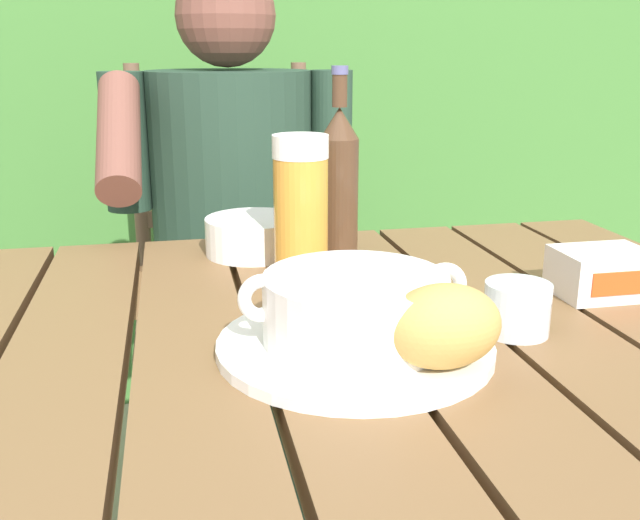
{
  "coord_description": "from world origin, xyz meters",
  "views": [
    {
      "loc": [
        -0.14,
        -0.7,
        1.04
      ],
      "look_at": [
        0.02,
        0.07,
        0.81
      ],
      "focal_mm": 40.35,
      "sensor_mm": 36.0,
      "label": 1
    }
  ],
  "objects_px": {
    "table_knife": "(452,307)",
    "serving_plate": "(355,345)",
    "water_glass_small": "(517,308)",
    "beer_bottle": "(339,181)",
    "diner_bowl": "(254,236)",
    "soup_bowl": "(355,307)",
    "chair_near_diner": "(230,297)",
    "bread_roll": "(443,326)",
    "butter_tub": "(602,273)",
    "person_eating": "(233,221)",
    "beer_glass": "(301,207)"
  },
  "relations": [
    {
      "from": "person_eating",
      "to": "water_glass_small",
      "type": "relative_size",
      "value": 16.8
    },
    {
      "from": "table_knife",
      "to": "diner_bowl",
      "type": "distance_m",
      "value": 0.36
    },
    {
      "from": "beer_bottle",
      "to": "diner_bowl",
      "type": "xyz_separation_m",
      "value": [
        -0.12,
        0.05,
        -0.09
      ]
    },
    {
      "from": "bread_roll",
      "to": "diner_bowl",
      "type": "distance_m",
      "value": 0.48
    },
    {
      "from": "bread_roll",
      "to": "diner_bowl",
      "type": "xyz_separation_m",
      "value": [
        -0.12,
        0.46,
        -0.02
      ]
    },
    {
      "from": "beer_bottle",
      "to": "water_glass_small",
      "type": "xyz_separation_m",
      "value": [
        0.12,
        -0.32,
        -0.09
      ]
    },
    {
      "from": "chair_near_diner",
      "to": "serving_plate",
      "type": "relative_size",
      "value": 3.53
    },
    {
      "from": "serving_plate",
      "to": "diner_bowl",
      "type": "distance_m",
      "value": 0.39
    },
    {
      "from": "butter_tub",
      "to": "soup_bowl",
      "type": "bearing_deg",
      "value": -162.89
    },
    {
      "from": "water_glass_small",
      "to": "diner_bowl",
      "type": "bearing_deg",
      "value": 123.04
    },
    {
      "from": "chair_near_diner",
      "to": "soup_bowl",
      "type": "xyz_separation_m",
      "value": [
        0.06,
        -0.93,
        0.31
      ]
    },
    {
      "from": "person_eating",
      "to": "diner_bowl",
      "type": "height_order",
      "value": "person_eating"
    },
    {
      "from": "beer_bottle",
      "to": "butter_tub",
      "type": "distance_m",
      "value": 0.38
    },
    {
      "from": "person_eating",
      "to": "diner_bowl",
      "type": "xyz_separation_m",
      "value": [
        0.0,
        -0.34,
        0.06
      ]
    },
    {
      "from": "water_glass_small",
      "to": "table_knife",
      "type": "distance_m",
      "value": 0.09
    },
    {
      "from": "water_glass_small",
      "to": "table_knife",
      "type": "relative_size",
      "value": 0.43
    },
    {
      "from": "soup_bowl",
      "to": "beer_bottle",
      "type": "bearing_deg",
      "value": 79.68
    },
    {
      "from": "serving_plate",
      "to": "diner_bowl",
      "type": "height_order",
      "value": "diner_bowl"
    },
    {
      "from": "soup_bowl",
      "to": "beer_glass",
      "type": "xyz_separation_m",
      "value": [
        -0.01,
        0.26,
        0.05
      ]
    },
    {
      "from": "soup_bowl",
      "to": "diner_bowl",
      "type": "xyz_separation_m",
      "value": [
        -0.06,
        0.39,
        -0.02
      ]
    },
    {
      "from": "beer_bottle",
      "to": "table_knife",
      "type": "relative_size",
      "value": 1.64
    },
    {
      "from": "serving_plate",
      "to": "table_knife",
      "type": "bearing_deg",
      "value": 32.78
    },
    {
      "from": "beer_bottle",
      "to": "table_knife",
      "type": "height_order",
      "value": "beer_bottle"
    },
    {
      "from": "water_glass_small",
      "to": "table_knife",
      "type": "height_order",
      "value": "water_glass_small"
    },
    {
      "from": "table_knife",
      "to": "diner_bowl",
      "type": "relative_size",
      "value": 1.15
    },
    {
      "from": "beer_glass",
      "to": "diner_bowl",
      "type": "height_order",
      "value": "beer_glass"
    },
    {
      "from": "person_eating",
      "to": "diner_bowl",
      "type": "bearing_deg",
      "value": -89.51
    },
    {
      "from": "beer_glass",
      "to": "table_knife",
      "type": "height_order",
      "value": "beer_glass"
    },
    {
      "from": "table_knife",
      "to": "bread_roll",
      "type": "bearing_deg",
      "value": -115.16
    },
    {
      "from": "butter_tub",
      "to": "diner_bowl",
      "type": "height_order",
      "value": "butter_tub"
    },
    {
      "from": "chair_near_diner",
      "to": "beer_glass",
      "type": "xyz_separation_m",
      "value": [
        0.05,
        -0.67,
        0.36
      ]
    },
    {
      "from": "beer_bottle",
      "to": "soup_bowl",
      "type": "bearing_deg",
      "value": -100.32
    },
    {
      "from": "beer_glass",
      "to": "person_eating",
      "type": "bearing_deg",
      "value": 96.34
    },
    {
      "from": "soup_bowl",
      "to": "butter_tub",
      "type": "bearing_deg",
      "value": 17.11
    },
    {
      "from": "butter_tub",
      "to": "table_knife",
      "type": "distance_m",
      "value": 0.21
    },
    {
      "from": "beer_bottle",
      "to": "water_glass_small",
      "type": "bearing_deg",
      "value": -68.87
    },
    {
      "from": "bread_roll",
      "to": "butter_tub",
      "type": "height_order",
      "value": "bread_roll"
    },
    {
      "from": "bread_roll",
      "to": "diner_bowl",
      "type": "bearing_deg",
      "value": 104.96
    },
    {
      "from": "beer_glass",
      "to": "butter_tub",
      "type": "bearing_deg",
      "value": -22.9
    },
    {
      "from": "water_glass_small",
      "to": "soup_bowl",
      "type": "bearing_deg",
      "value": -176.42
    },
    {
      "from": "beer_glass",
      "to": "soup_bowl",
      "type": "bearing_deg",
      "value": -87.97
    },
    {
      "from": "table_knife",
      "to": "serving_plate",
      "type": "bearing_deg",
      "value": -147.22
    },
    {
      "from": "chair_near_diner",
      "to": "beer_bottle",
      "type": "xyz_separation_m",
      "value": [
        0.12,
        -0.6,
        0.37
      ]
    },
    {
      "from": "soup_bowl",
      "to": "chair_near_diner",
      "type": "bearing_deg",
      "value": 93.59
    },
    {
      "from": "chair_near_diner",
      "to": "table_knife",
      "type": "xyz_separation_m",
      "value": [
        0.2,
        -0.84,
        0.26
      ]
    },
    {
      "from": "water_glass_small",
      "to": "table_knife",
      "type": "xyz_separation_m",
      "value": [
        -0.04,
        0.08,
        -0.02
      ]
    },
    {
      "from": "beer_bottle",
      "to": "chair_near_diner",
      "type": "bearing_deg",
      "value": 101.27
    },
    {
      "from": "bread_roll",
      "to": "beer_glass",
      "type": "bearing_deg",
      "value": 102.52
    },
    {
      "from": "beer_glass",
      "to": "beer_bottle",
      "type": "bearing_deg",
      "value": 47.13
    },
    {
      "from": "beer_bottle",
      "to": "person_eating",
      "type": "bearing_deg",
      "value": 107.2
    }
  ]
}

